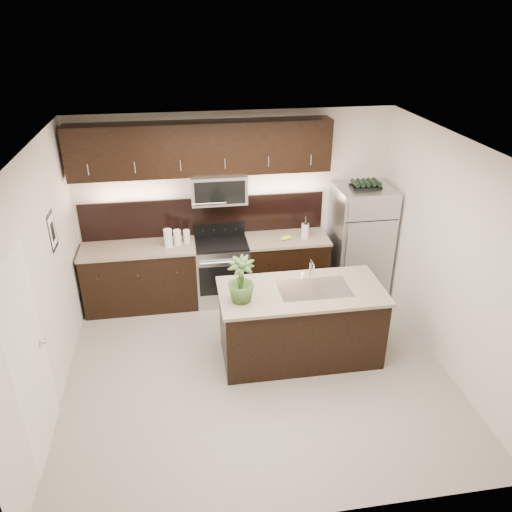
% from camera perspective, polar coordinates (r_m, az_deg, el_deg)
% --- Properties ---
extents(ground, '(4.50, 4.50, 0.00)m').
position_cam_1_polar(ground, '(6.21, 0.12, -12.73)').
color(ground, gray).
rests_on(ground, ground).
extents(room_walls, '(4.52, 4.02, 2.71)m').
position_cam_1_polar(room_walls, '(5.24, -1.00, 1.33)').
color(room_walls, beige).
rests_on(room_walls, ground).
extents(counter_run, '(3.51, 0.65, 0.94)m').
position_cam_1_polar(counter_run, '(7.31, -5.50, -1.78)').
color(counter_run, black).
rests_on(counter_run, ground).
extents(upper_fixtures, '(3.49, 0.40, 1.66)m').
position_cam_1_polar(upper_fixtures, '(6.82, -5.98, 11.25)').
color(upper_fixtures, black).
rests_on(upper_fixtures, counter_run).
extents(island, '(1.96, 0.96, 0.94)m').
position_cam_1_polar(island, '(6.17, 5.07, -7.61)').
color(island, black).
rests_on(island, ground).
extents(sink_faucet, '(0.84, 0.50, 0.28)m').
position_cam_1_polar(sink_faucet, '(5.96, 6.64, -3.56)').
color(sink_faucet, silver).
rests_on(sink_faucet, island).
extents(refrigerator, '(0.80, 0.72, 1.66)m').
position_cam_1_polar(refrigerator, '(7.53, 11.79, 1.71)').
color(refrigerator, '#B2B2B7').
rests_on(refrigerator, ground).
extents(wine_rack, '(0.41, 0.25, 0.10)m').
position_cam_1_polar(wine_rack, '(7.21, 12.43, 8.02)').
color(wine_rack, black).
rests_on(wine_rack, refrigerator).
extents(plant, '(0.38, 0.38, 0.54)m').
position_cam_1_polar(plant, '(5.56, -1.74, -2.74)').
color(plant, '#314F1F').
rests_on(plant, island).
extents(canisters, '(0.36, 0.22, 0.26)m').
position_cam_1_polar(canisters, '(7.04, -9.22, 2.11)').
color(canisters, silver).
rests_on(canisters, counter_run).
extents(french_press, '(0.11, 0.11, 0.33)m').
position_cam_1_polar(french_press, '(7.20, 5.64, 3.00)').
color(french_press, silver).
rests_on(french_press, counter_run).
extents(bananas, '(0.20, 0.17, 0.05)m').
position_cam_1_polar(bananas, '(7.14, 3.08, 2.05)').
color(bananas, yellow).
rests_on(bananas, counter_run).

